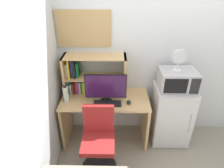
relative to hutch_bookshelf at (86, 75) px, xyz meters
name	(u,v)px	position (x,y,z in m)	size (l,w,h in m)	color
wall_back	(198,56)	(1.61, 0.15, 0.24)	(6.40, 0.04, 2.60)	silver
wall_left	(0,135)	(-0.41, -1.47, 0.24)	(0.04, 4.40, 2.60)	silver
desk	(105,111)	(0.29, -0.17, -0.53)	(1.25, 0.61, 0.77)	tan
hutch_bookshelf	(86,75)	(0.00, 0.00, 0.00)	(0.88, 0.29, 0.58)	tan
monitor	(106,88)	(0.30, -0.28, -0.05)	(0.56, 0.20, 0.43)	black
keyboard	(107,104)	(0.32, -0.32, -0.28)	(0.38, 0.14, 0.02)	black
computer_mouse	(129,102)	(0.62, -0.30, -0.27)	(0.06, 0.10, 0.04)	black
water_bottle	(66,94)	(-0.25, -0.24, -0.17)	(0.08, 0.08, 0.24)	silver
mini_fridge	(171,115)	(1.28, -0.14, -0.60)	(0.55, 0.50, 0.93)	silver
microwave	(177,80)	(1.28, -0.14, 0.00)	(0.50, 0.37, 0.27)	#ADADB2
desk_fan	(179,59)	(1.25, -0.15, 0.32)	(0.19, 0.11, 0.30)	silver
desk_chair	(99,143)	(0.22, -0.70, -0.64)	(0.47, 0.47, 0.93)	black
wall_corkboard	(84,29)	(0.00, 0.12, 0.62)	(0.74, 0.02, 0.49)	tan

